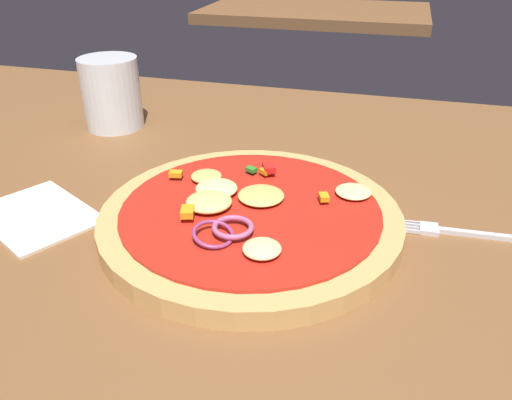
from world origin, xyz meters
TOP-DOWN VIEW (x-y plane):
  - dining_table at (0.00, 0.00)m, footprint 1.48×0.91m
  - pizza at (-0.01, -0.02)m, footprint 0.30×0.30m
  - fork at (0.20, 0.02)m, footprint 0.18×0.02m
  - beer_glass at (-0.28, 0.20)m, footprint 0.08×0.08m
  - napkin at (-0.22, -0.06)m, footprint 0.16×0.14m
  - background_table at (-0.19, 1.44)m, footprint 0.77×0.48m

SIDE VIEW (x-z plane):
  - dining_table at x=0.00m, z-range 0.00..0.04m
  - background_table at x=-0.19m, z-range 0.00..0.04m
  - napkin at x=-0.22m, z-range 0.04..0.04m
  - fork at x=0.20m, z-range 0.04..0.04m
  - pizza at x=-0.01m, z-range 0.03..0.06m
  - beer_glass at x=-0.28m, z-range 0.03..0.13m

